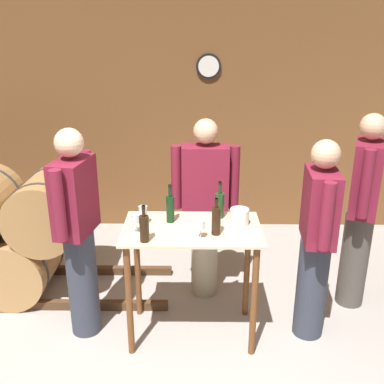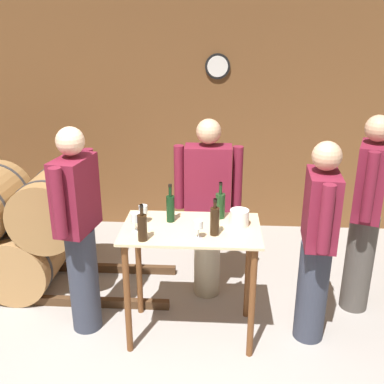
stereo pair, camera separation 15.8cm
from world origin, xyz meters
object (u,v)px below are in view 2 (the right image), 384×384
person_visitor_bearded (79,229)px  person_host (318,241)px  ice_bucket (239,218)px  wine_bottle_far_left (142,227)px  wine_bottle_right (220,205)px  wine_glass_near_right (199,225)px  person_visitor_near_door (366,212)px  wine_bottle_center (215,220)px  wine_bottle_left (170,207)px  wine_glass_near_left (136,218)px  person_visitor_with_scarf (208,207)px  wine_glass_near_center (143,210)px

person_visitor_bearded → person_host: bearing=-0.4°
ice_bucket → person_visitor_bearded: bearing=-178.3°
wine_bottle_far_left → wine_bottle_right: (0.55, 0.43, 0.00)m
wine_glass_near_right → person_visitor_near_door: bearing=24.6°
wine_bottle_center → person_host: 0.81m
wine_bottle_left → person_visitor_bearded: bearing=-173.2°
wine_bottle_left → wine_glass_near_left: wine_bottle_left is taller
wine_bottle_right → ice_bucket: bearing=-43.6°
wine_bottle_left → wine_bottle_center: size_ratio=1.10×
ice_bucket → wine_bottle_far_left: bearing=-157.3°
wine_bottle_center → wine_bottle_right: 0.31m
person_host → wine_glass_near_left: bearing=-175.8°
wine_bottle_center → wine_bottle_right: wine_bottle_right is taller
ice_bucket → person_visitor_with_scarf: bearing=115.2°
wine_glass_near_left → person_host: person_host is taller
wine_bottle_left → wine_glass_near_right: 0.37m
wine_bottle_left → person_visitor_with_scarf: 0.59m
wine_bottle_far_left → person_visitor_near_door: person_visitor_near_door is taller
wine_bottle_right → wine_glass_near_left: (-0.62, -0.29, 0.00)m
wine_bottle_center → wine_glass_near_right: (-0.11, -0.07, -0.01)m
wine_bottle_center → wine_bottle_right: size_ratio=0.94×
wine_bottle_far_left → ice_bucket: 0.75m
wine_bottle_center → person_visitor_with_scarf: (-0.07, 0.71, -0.19)m
wine_bottle_far_left → wine_bottle_center: (0.51, 0.12, 0.01)m
wine_bottle_left → person_visitor_bearded: person_visitor_bearded is taller
person_visitor_with_scarf → person_visitor_near_door: (1.32, -0.15, 0.04)m
wine_bottle_far_left → ice_bucket: (0.69, 0.29, -0.04)m
wine_bottle_far_left → person_visitor_bearded: 0.62m
wine_glass_near_right → wine_glass_near_left: bearing=169.4°
wine_glass_near_center → wine_bottle_right: bearing=12.4°
person_visitor_with_scarf → wine_glass_near_right: bearing=-93.4°
wine_glass_near_left → person_visitor_with_scarf: (0.51, 0.69, -0.18)m
wine_glass_near_center → wine_glass_near_right: bearing=-29.6°
person_visitor_bearded → person_visitor_near_door: size_ratio=0.98×
wine_bottle_left → wine_glass_near_right: bearing=-51.1°
ice_bucket → person_host: bearing=-5.0°
wine_glass_near_right → ice_bucket: size_ratio=0.96×
wine_bottle_center → wine_glass_near_right: bearing=-148.6°
person_visitor_bearded → wine_bottle_left: bearing=6.8°
ice_bucket → person_visitor_near_door: (1.07, 0.39, -0.09)m
wine_bottle_right → person_visitor_with_scarf: 0.45m
wine_bottle_right → person_visitor_with_scarf: person_visitor_with_scarf is taller
wine_bottle_left → person_visitor_bearded: (-0.71, -0.08, -0.16)m
person_visitor_with_scarf → person_host: bearing=-35.0°
person_visitor_with_scarf → wine_bottle_right: bearing=-74.9°
wine_bottle_center → wine_glass_near_left: bearing=178.2°
wine_bottle_far_left → wine_glass_near_right: size_ratio=1.96×
wine_bottle_center → person_visitor_bearded: bearing=172.9°
wine_glass_near_left → person_visitor_near_door: bearing=16.4°
wine_bottle_left → wine_bottle_right: 0.39m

